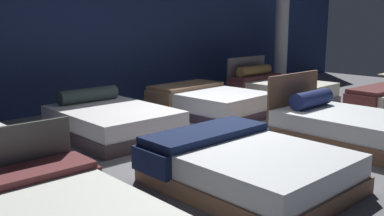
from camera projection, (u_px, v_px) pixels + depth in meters
name	position (u px, v px, depth m)	size (l,w,h in m)	color
ground_plane	(218.00, 139.00, 6.49)	(18.00, 18.00, 0.02)	slate
showroom_back_wall	(95.00, 21.00, 8.62)	(18.00, 0.06, 3.50)	navy
bed_1	(246.00, 166.00, 4.59)	(1.71, 1.99, 0.51)	brown
bed_2	(351.00, 128.00, 6.15)	(1.45, 2.15, 0.94)	brown
bed_5	(112.00, 121.00, 6.62)	(1.52, 2.00, 0.67)	#34292E
bed_6	(208.00, 102.00, 8.15)	(1.67, 2.14, 0.52)	#332938
bed_7	(278.00, 89.00, 9.67)	(1.63, 2.14, 0.92)	#57535A
support_pillar	(282.00, 21.00, 11.41)	(0.36, 0.36, 3.50)	silver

